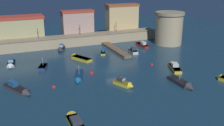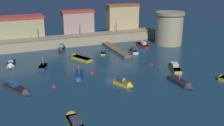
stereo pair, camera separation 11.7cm
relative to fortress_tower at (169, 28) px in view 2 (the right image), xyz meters
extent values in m
plane|color=#19384C|center=(-24.41, -14.75, -4.81)|extent=(132.96, 132.96, 0.00)
cube|color=tan|center=(-24.41, 9.35, -3.42)|extent=(48.54, 3.89, 2.79)
cube|color=gray|center=(-24.41, 9.35, -1.90)|extent=(48.54, 4.19, 0.24)
cube|color=tan|center=(-41.41, 14.20, 0.59)|extent=(14.30, 5.81, 5.23)
cube|color=#B2392B|center=(-41.41, 14.20, 3.56)|extent=(14.88, 6.04, 0.70)
cube|color=tan|center=(-24.01, 13.03, 1.07)|extent=(9.39, 3.45, 6.18)
cube|color=#AF3B28|center=(-24.01, 13.03, 4.51)|extent=(9.76, 3.59, 0.70)
cube|color=tan|center=(-9.17, 13.11, 1.68)|extent=(10.22, 3.61, 7.41)
cube|color=brown|center=(-9.17, 13.11, 5.74)|extent=(10.62, 3.76, 0.70)
cylinder|color=tan|center=(0.00, 0.00, -0.46)|extent=(7.79, 7.79, 8.70)
cylinder|color=gray|center=(0.00, 0.00, 4.29)|extent=(8.42, 8.42, 0.80)
cube|color=brown|center=(-17.38, -0.49, -4.51)|extent=(2.11, 15.80, 0.60)
cylinder|color=#4F3B29|center=(-16.43, 5.83, -4.46)|extent=(0.20, 0.20, 0.70)
cylinder|color=#4F3B29|center=(-16.43, 2.67, -4.46)|extent=(0.20, 0.20, 0.70)
cylinder|color=#4F3B29|center=(-16.43, -0.49, -4.46)|extent=(0.20, 0.20, 0.70)
cylinder|color=#4F3B29|center=(-16.43, -3.65, -4.46)|extent=(0.20, 0.20, 0.70)
cylinder|color=#4F3B29|center=(-16.43, -6.81, -4.46)|extent=(0.20, 0.20, 0.70)
cylinder|color=black|center=(-36.39, 9.35, -0.38)|extent=(0.12, 0.12, 2.81)
sphere|color=#F9D172|center=(-36.39, 9.35, 1.17)|extent=(0.32, 0.32, 0.32)
cylinder|color=black|center=(-24.39, 9.35, -0.29)|extent=(0.12, 0.12, 2.98)
sphere|color=#F9D172|center=(-24.39, 9.35, 1.35)|extent=(0.32, 0.32, 0.32)
cylinder|color=black|center=(-12.88, 9.35, -0.36)|extent=(0.12, 0.12, 2.85)
sphere|color=#F9D172|center=(-12.88, 9.35, 1.22)|extent=(0.32, 0.32, 0.32)
cube|color=#333338|center=(-30.81, 5.85, -4.46)|extent=(2.76, 4.22, 0.69)
cone|color=#333338|center=(-31.70, 3.52, -4.46)|extent=(1.68, 1.53, 1.37)
cube|color=black|center=(-30.81, 5.85, -4.16)|extent=(2.82, 4.31, 0.08)
cube|color=navy|center=(-30.81, 5.85, -3.66)|extent=(1.40, 1.47, 0.91)
cube|color=#99B7C6|center=(-31.02, 5.30, -3.61)|extent=(0.90, 0.39, 0.55)
cube|color=navy|center=(-38.01, -7.81, -4.45)|extent=(2.61, 3.64, 0.71)
cone|color=navy|center=(-37.23, -5.88, -4.45)|extent=(1.64, 1.39, 1.39)
cube|color=black|center=(-38.01, -7.81, -4.14)|extent=(2.67, 3.71, 0.08)
cylinder|color=#B2B2B7|center=(-37.92, -7.57, -3.24)|extent=(0.08, 0.08, 1.72)
cube|color=silver|center=(-14.07, -4.60, -4.40)|extent=(1.82, 3.60, 0.82)
cone|color=silver|center=(-13.87, -2.44, -4.40)|extent=(1.52, 1.10, 1.43)
cube|color=slate|center=(-14.07, -4.60, -4.03)|extent=(1.85, 3.67, 0.08)
cube|color=#333842|center=(-14.06, -4.49, -3.65)|extent=(1.24, 1.43, 0.68)
cube|color=#99B7C6|center=(-14.00, -3.82, -3.62)|extent=(1.02, 0.15, 0.41)
cube|color=white|center=(-44.33, -2.35, -4.54)|extent=(2.11, 4.56, 0.55)
cone|color=white|center=(-44.66, -5.10, -4.54)|extent=(1.65, 1.41, 1.51)
cube|color=slate|center=(-44.33, -2.35, -4.30)|extent=(2.15, 4.66, 0.08)
cube|color=navy|center=(-44.33, -2.38, -3.83)|extent=(1.29, 1.23, 0.87)
cube|color=#99B7C6|center=(-44.40, -2.92, -3.78)|extent=(1.05, 0.19, 0.52)
cube|color=#195689|center=(-32.01, -15.54, -4.57)|extent=(3.46, 6.07, 0.47)
cone|color=#195689|center=(-33.25, -18.92, -4.57)|extent=(1.84, 1.81, 1.45)
cube|color=#0B2A4D|center=(-32.01, -15.54, -4.38)|extent=(3.53, 6.19, 0.08)
cylinder|color=#B2B2B7|center=(-31.97, -15.41, -3.39)|extent=(0.08, 0.08, 1.89)
cube|color=red|center=(-8.44, 0.68, -4.50)|extent=(1.63, 5.08, 0.63)
cone|color=red|center=(-8.58, 3.83, -4.50)|extent=(1.40, 1.46, 1.33)
cube|color=#520C0C|center=(-8.44, 0.68, -4.22)|extent=(1.66, 5.18, 0.08)
cube|color=silver|center=(-8.42, 0.12, -3.78)|extent=(1.03, 1.54, 0.81)
cube|color=#99B7C6|center=(-8.45, 0.87, -3.74)|extent=(0.86, 0.10, 0.49)
cylinder|color=#B2B2B7|center=(-8.45, 0.81, -3.35)|extent=(0.08, 0.08, 1.68)
cube|color=gold|center=(-25.76, -22.93, -4.45)|extent=(2.79, 3.78, 0.73)
cone|color=gold|center=(-24.83, -24.92, -4.45)|extent=(1.65, 1.47, 1.36)
cube|color=brown|center=(-25.76, -22.93, -4.12)|extent=(2.84, 3.85, 0.08)
cube|color=#333842|center=(-25.86, -22.73, -3.68)|extent=(1.39, 1.48, 0.80)
cube|color=#99B7C6|center=(-25.61, -23.26, -3.64)|extent=(0.83, 0.43, 0.48)
cube|color=gold|center=(-37.57, -33.30, -4.53)|extent=(1.70, 4.91, 0.56)
cone|color=gold|center=(-37.60, -30.21, -4.53)|extent=(1.58, 1.39, 1.57)
cube|color=olive|center=(-37.57, -33.30, -4.29)|extent=(1.74, 5.01, 0.08)
cube|color=#333842|center=(-37.57, -33.37, -3.94)|extent=(1.33, 1.90, 0.62)
cube|color=#99B7C6|center=(-37.58, -32.43, -3.91)|extent=(1.18, 0.07, 0.37)
cube|color=gold|center=(-11.72, -19.90, -4.43)|extent=(3.39, 5.61, 0.77)
cone|color=gold|center=(-10.54, -16.77, -4.43)|extent=(1.90, 1.84, 1.51)
cube|color=brown|center=(-11.72, -19.90, -4.08)|extent=(3.46, 5.72, 0.08)
cube|color=silver|center=(-11.58, -19.51, -3.69)|extent=(1.84, 2.18, 0.71)
cube|color=#99B7C6|center=(-11.25, -18.65, -3.65)|extent=(1.08, 0.46, 0.43)
cube|color=#333338|center=(-44.28, -17.84, -4.46)|extent=(4.25, 6.03, 0.71)
cone|color=#333338|center=(-42.57, -21.04, -4.46)|extent=(2.02, 1.96, 1.54)
cube|color=black|center=(-44.28, -17.84, -4.14)|extent=(4.33, 6.15, 0.08)
cube|color=navy|center=(-44.68, -17.09, -3.66)|extent=(1.74, 2.08, 0.88)
cube|color=gold|center=(-21.43, -1.73, -4.58)|extent=(2.68, 4.24, 0.46)
cone|color=gold|center=(-20.42, 0.65, -4.58)|extent=(1.47, 1.49, 1.10)
cube|color=#6F6C11|center=(-21.43, -1.73, -4.39)|extent=(2.73, 4.33, 0.08)
cube|color=navy|center=(-21.39, -1.65, -3.86)|extent=(1.24, 1.49, 0.98)
cube|color=#99B7C6|center=(-21.14, -1.06, -3.81)|extent=(0.69, 0.34, 0.59)
cube|color=gold|center=(-28.43, -5.26, -4.44)|extent=(4.08, 5.76, 0.74)
cone|color=gold|center=(-29.97, -2.20, -4.44)|extent=(2.13, 2.00, 1.68)
cube|color=#6E7110|center=(-28.43, -5.26, -4.11)|extent=(4.16, 5.88, 0.08)
cone|color=gold|center=(-6.85, -27.49, -4.45)|extent=(1.73, 1.35, 1.52)
cube|color=#333338|center=(-15.41, -26.42, -4.47)|extent=(1.84, 5.47, 0.69)
cone|color=#333338|center=(-15.41, -29.80, -4.47)|extent=(1.75, 1.40, 1.75)
cube|color=black|center=(-15.41, -26.42, -4.16)|extent=(1.88, 5.58, 0.08)
cylinder|color=#B2B2B7|center=(-15.41, -26.42, -3.16)|extent=(0.08, 0.08, 1.94)
sphere|color=red|center=(-29.10, -14.90, -4.81)|extent=(0.79, 0.79, 0.79)
sphere|color=red|center=(-14.48, -14.83, -4.81)|extent=(0.67, 0.67, 0.67)
sphere|color=red|center=(-37.80, -18.99, -4.81)|extent=(0.74, 0.74, 0.74)
camera|label=1|loc=(-45.26, -64.32, 14.82)|focal=42.40mm
camera|label=2|loc=(-45.15, -64.37, 14.82)|focal=42.40mm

